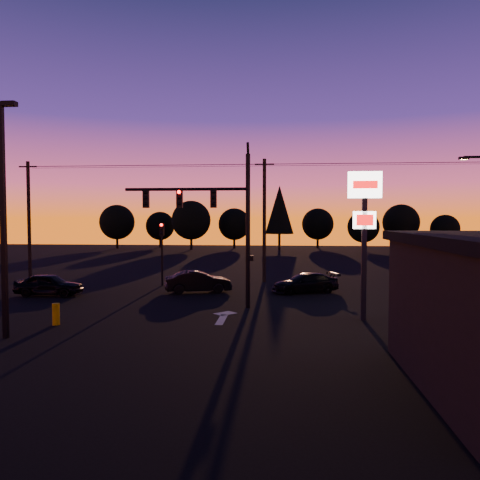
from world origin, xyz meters
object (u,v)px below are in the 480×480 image
(secondary_signal, at_px, (162,244))
(pylon_sign, at_px, (364,213))
(car_left, at_px, (49,285))
(car_right, at_px, (305,283))
(traffic_signal_mast, at_px, (217,213))
(suv_parked, at_px, (477,325))
(bollard, at_px, (56,314))
(parking_lot_light, at_px, (3,203))
(car_mid, at_px, (198,282))

(secondary_signal, relative_size, pylon_sign, 0.64)
(car_left, bearing_deg, car_right, -80.97)
(traffic_signal_mast, xyz_separation_m, suv_parked, (10.61, -6.25, -4.24))
(secondary_signal, distance_m, suv_parked, 20.84)
(car_left, bearing_deg, pylon_sign, -106.63)
(suv_parked, bearing_deg, car_left, 127.99)
(secondary_signal, height_order, bollard, secondary_signal)
(parking_lot_light, relative_size, car_left, 2.31)
(car_right, relative_size, suv_parked, 0.85)
(parking_lot_light, bearing_deg, secondary_signal, 80.21)
(secondary_signal, bearing_deg, car_left, -140.32)
(parking_lot_light, distance_m, pylon_sign, 15.19)
(parking_lot_light, bearing_deg, traffic_signal_mast, 43.37)
(traffic_signal_mast, bearing_deg, bollard, -144.35)
(secondary_signal, height_order, pylon_sign, pylon_sign)
(secondary_signal, xyz_separation_m, parking_lot_light, (-2.50, -14.49, 2.41))
(traffic_signal_mast, xyz_separation_m, parking_lot_light, (-7.40, -6.99, 0.33))
(secondary_signal, distance_m, parking_lot_light, 14.90)
(parking_lot_light, distance_m, car_mid, 13.72)
(bollard, relative_size, car_left, 0.24)
(car_left, bearing_deg, suv_parked, -113.14)
(traffic_signal_mast, distance_m, parking_lot_light, 10.19)
(parking_lot_light, height_order, car_right, parking_lot_light)
(parking_lot_light, bearing_deg, bollard, 69.09)
(pylon_sign, relative_size, suv_parked, 1.36)
(traffic_signal_mast, xyz_separation_m, pylon_sign, (7.10, -2.49, -0.02))
(bollard, relative_size, car_mid, 0.23)
(bollard, height_order, car_right, car_right)
(bollard, bearing_deg, car_left, 119.13)
(parking_lot_light, height_order, pylon_sign, parking_lot_light)
(car_left, bearing_deg, parking_lot_light, -161.79)
(bollard, bearing_deg, car_mid, 63.66)
(car_right, bearing_deg, traffic_signal_mast, -63.86)
(car_right, bearing_deg, pylon_sign, -4.94)
(traffic_signal_mast, relative_size, secondary_signal, 1.97)
(parking_lot_light, distance_m, suv_parked, 18.59)
(bollard, xyz_separation_m, car_right, (11.35, 9.93, 0.14))
(bollard, height_order, suv_parked, suv_parked)
(car_left, bearing_deg, bollard, -151.09)
(secondary_signal, relative_size, car_left, 1.10)
(pylon_sign, relative_size, bollard, 7.18)
(car_mid, relative_size, car_right, 0.98)
(car_mid, distance_m, car_right, 6.74)
(bollard, relative_size, suv_parked, 0.19)
(traffic_signal_mast, xyz_separation_m, car_mid, (-1.87, 4.70, -4.25))
(car_left, distance_m, car_right, 15.68)
(car_mid, bearing_deg, pylon_sign, -145.55)
(traffic_signal_mast, xyz_separation_m, car_right, (4.84, 5.25, -4.32))
(pylon_sign, height_order, car_right, pylon_sign)
(traffic_signal_mast, height_order, secondary_signal, traffic_signal_mast)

